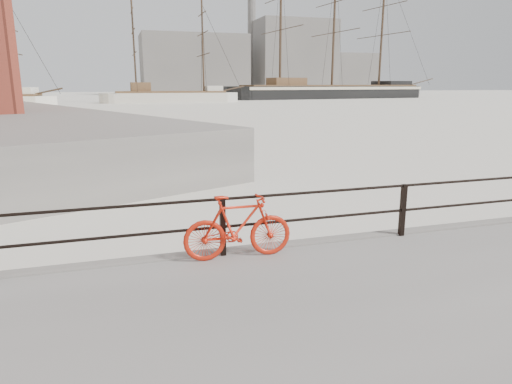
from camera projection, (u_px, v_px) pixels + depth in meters
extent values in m
plane|color=white|center=(395.00, 250.00, 8.98)|extent=(400.00, 400.00, 0.00)
imported|color=red|center=(238.00, 227.00, 7.49)|extent=(1.81, 0.34, 1.09)
cube|color=gray|center=(194.00, 65.00, 142.80)|extent=(32.00, 18.00, 18.00)
cube|color=gray|center=(292.00, 58.00, 156.82)|extent=(26.00, 20.00, 24.00)
cube|color=gray|center=(345.00, 74.00, 169.23)|extent=(20.00, 16.00, 14.00)
cylinder|color=gray|center=(252.00, 28.00, 155.42)|extent=(2.80, 2.80, 44.00)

